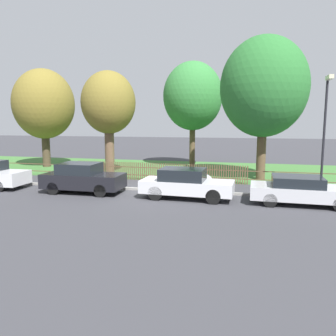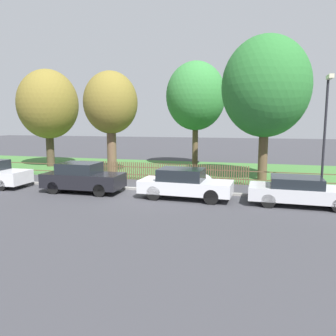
# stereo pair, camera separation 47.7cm
# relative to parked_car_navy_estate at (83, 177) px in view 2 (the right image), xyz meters

# --- Properties ---
(ground_plane) EXTENTS (120.00, 120.00, 0.00)m
(ground_plane) POSITION_rel_parked_car_navy_estate_xyz_m (2.85, 1.15, -0.76)
(ground_plane) COLOR #38383D
(kerb_stone) EXTENTS (43.86, 0.20, 0.12)m
(kerb_stone) POSITION_rel_parked_car_navy_estate_xyz_m (2.85, 1.25, -0.70)
(kerb_stone) COLOR gray
(kerb_stone) RESTS_ON ground
(grass_strip) EXTENTS (43.86, 10.21, 0.01)m
(grass_strip) POSITION_rel_parked_car_navy_estate_xyz_m (2.85, 9.31, -0.76)
(grass_strip) COLOR #3D7033
(grass_strip) RESTS_ON ground
(park_fence) EXTENTS (43.86, 0.05, 1.10)m
(park_fence) POSITION_rel_parked_car_navy_estate_xyz_m (2.85, 4.21, -0.22)
(park_fence) COLOR brown
(park_fence) RESTS_ON ground
(parked_car_navy_estate) EXTENTS (4.10, 1.79, 1.52)m
(parked_car_navy_estate) POSITION_rel_parked_car_navy_estate_xyz_m (0.00, 0.00, 0.00)
(parked_car_navy_estate) COLOR black
(parked_car_navy_estate) RESTS_ON ground
(parked_car_red_compact) EXTENTS (4.36, 1.81, 1.43)m
(parked_car_red_compact) POSITION_rel_parked_car_navy_estate_xyz_m (5.37, -0.06, -0.04)
(parked_car_red_compact) COLOR silver
(parked_car_red_compact) RESTS_ON ground
(parked_car_white_van) EXTENTS (4.42, 1.96, 1.24)m
(parked_car_white_van) POSITION_rel_parked_car_navy_estate_xyz_m (10.46, 0.02, -0.12)
(parked_car_white_van) COLOR #BCBCC1
(parked_car_white_van) RESTS_ON ground
(covered_motorcycle) EXTENTS (2.11, 0.89, 0.99)m
(covered_motorcycle) POSITION_rel_parked_car_navy_estate_xyz_m (5.46, 1.87, -0.14)
(covered_motorcycle) COLOR black
(covered_motorcycle) RESTS_ON ground
(tree_nearest_kerb) EXTENTS (4.76, 4.76, 7.74)m
(tree_nearest_kerb) POSITION_rel_parked_car_navy_estate_xyz_m (-7.65, 8.33, 4.20)
(tree_nearest_kerb) COLOR #473828
(tree_nearest_kerb) RESTS_ON ground
(tree_behind_motorcycle) EXTENTS (3.65, 3.65, 6.99)m
(tree_behind_motorcycle) POSITION_rel_parked_car_navy_estate_xyz_m (-1.07, 5.88, 4.05)
(tree_behind_motorcycle) COLOR brown
(tree_behind_motorcycle) RESTS_ON ground
(tree_mid_park) EXTENTS (4.63, 4.63, 8.27)m
(tree_mid_park) POSITION_rel_parked_car_navy_estate_xyz_m (3.85, 10.90, 4.81)
(tree_mid_park) COLOR brown
(tree_mid_park) RESTS_ON ground
(tree_far_left) EXTENTS (5.24, 5.24, 8.69)m
(tree_far_left) POSITION_rel_parked_car_navy_estate_xyz_m (8.98, 6.04, 4.89)
(tree_far_left) COLOR brown
(tree_far_left) RESTS_ON ground
(street_lamp) EXTENTS (0.20, 0.79, 5.65)m
(street_lamp) POSITION_rel_parked_car_navy_estate_xyz_m (11.58, 1.52, 2.79)
(street_lamp) COLOR black
(street_lamp) RESTS_ON ground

